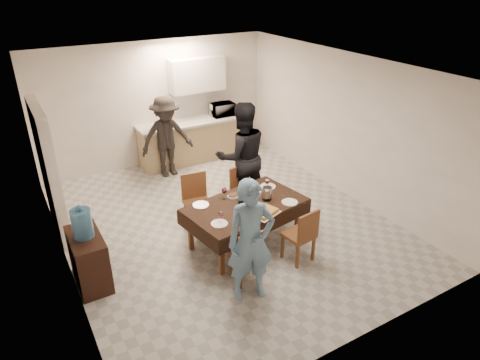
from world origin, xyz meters
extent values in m
cube|color=#B1B1AC|center=(0.00, 0.00, 0.00)|extent=(5.00, 6.00, 0.02)
cube|color=white|center=(0.00, 0.00, 2.60)|extent=(5.00, 6.00, 0.02)
cube|color=white|center=(0.00, 3.00, 1.30)|extent=(5.00, 0.02, 2.60)
cube|color=white|center=(0.00, -3.00, 1.30)|extent=(5.00, 0.02, 2.60)
cube|color=white|center=(-2.50, 0.00, 1.30)|extent=(0.02, 6.00, 2.60)
cube|color=white|center=(2.50, 0.00, 1.30)|extent=(0.02, 6.00, 2.60)
cube|color=silver|center=(-2.42, 1.20, 1.05)|extent=(0.15, 1.40, 2.10)
cube|color=tan|center=(0.60, 2.68, 0.43)|extent=(2.20, 0.60, 0.86)
cube|color=#B8B9B4|center=(0.60, 2.68, 0.89)|extent=(2.24, 0.64, 0.05)
cube|color=silver|center=(0.90, 2.82, 1.85)|extent=(1.20, 0.34, 0.70)
cube|color=black|center=(0.02, -0.67, 0.67)|extent=(1.91, 1.31, 0.04)
cube|color=brown|center=(0.02, -0.67, 0.33)|extent=(0.06, 0.06, 0.65)
cube|color=brown|center=(-0.43, -1.42, 0.41)|extent=(0.40, 0.40, 0.05)
cube|color=brown|center=(-0.43, -1.59, 0.64)|extent=(0.38, 0.06, 0.41)
cube|color=brown|center=(0.47, -1.42, 0.42)|extent=(0.44, 0.44, 0.05)
cube|color=brown|center=(0.47, -1.60, 0.65)|extent=(0.39, 0.09, 0.42)
cube|color=brown|center=(-0.43, 0.08, 0.45)|extent=(0.47, 0.47, 0.05)
cube|color=brown|center=(-0.43, -0.11, 0.70)|extent=(0.42, 0.10, 0.45)
cube|color=brown|center=(0.47, 0.08, 0.42)|extent=(0.48, 0.48, 0.05)
cube|color=brown|center=(0.47, -0.10, 0.65)|extent=(0.39, 0.13, 0.42)
cube|color=black|center=(-2.28, -0.43, 0.37)|extent=(0.40, 0.81, 0.74)
cylinder|color=#4B8BBE|center=(-2.28, -0.43, 0.94)|extent=(0.26, 0.26, 0.39)
cylinder|color=white|center=(0.37, -0.72, 0.80)|extent=(0.14, 0.14, 0.21)
cube|color=#CF8C3C|center=(0.12, -1.05, 0.72)|extent=(0.49, 0.43, 0.05)
cylinder|color=white|center=(0.32, -0.49, 0.72)|extent=(0.17, 0.17, 0.07)
cylinder|color=white|center=(-0.03, -0.39, 0.71)|extent=(0.19, 0.19, 0.03)
cylinder|color=white|center=(-0.58, -0.97, 0.70)|extent=(0.23, 0.23, 0.01)
cylinder|color=white|center=(0.62, -0.97, 0.70)|extent=(0.24, 0.24, 0.01)
cylinder|color=white|center=(-0.58, -0.37, 0.70)|extent=(0.25, 0.25, 0.01)
cylinder|color=white|center=(0.62, -0.37, 0.70)|extent=(0.25, 0.25, 0.01)
imported|color=silver|center=(1.42, 2.68, 1.05)|extent=(0.51, 0.35, 0.28)
imported|color=#668DAF|center=(-0.53, -1.72, 0.83)|extent=(0.69, 0.54, 1.67)
imported|color=black|center=(0.57, 0.38, 0.96)|extent=(1.05, 0.88, 1.92)
imported|color=black|center=(-0.09, 2.23, 0.83)|extent=(1.08, 0.62, 1.67)
camera|label=1|loc=(-2.86, -5.47, 3.89)|focal=32.00mm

